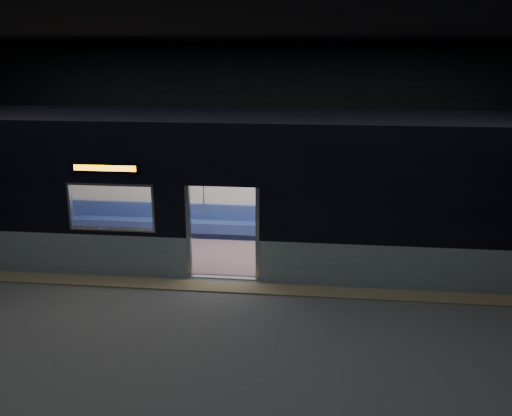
# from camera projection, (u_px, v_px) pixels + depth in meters

# --- Properties ---
(station_floor) EXTENTS (24.00, 14.00, 0.01)m
(station_floor) POSITION_uv_depth(u_px,v_px,m) (215.00, 299.00, 10.72)
(station_floor) COLOR #47494C
(station_floor) RESTS_ON ground
(station_envelope) EXTENTS (24.00, 14.00, 5.00)m
(station_envelope) POSITION_uv_depth(u_px,v_px,m) (210.00, 113.00, 9.69)
(station_envelope) COLOR black
(station_envelope) RESTS_ON station_floor
(tactile_strip) EXTENTS (22.80, 0.50, 0.03)m
(tactile_strip) POSITION_uv_depth(u_px,v_px,m) (220.00, 287.00, 11.23)
(tactile_strip) COLOR #8C7F59
(tactile_strip) RESTS_ON station_floor
(metro_car) EXTENTS (18.00, 3.04, 3.35)m
(metro_car) POSITION_uv_depth(u_px,v_px,m) (233.00, 179.00, 12.63)
(metro_car) COLOR #93A9B0
(metro_car) RESTS_ON station_floor
(passenger) EXTENTS (0.48, 0.77, 1.45)m
(passenger) POSITION_uv_depth(u_px,v_px,m) (357.00, 213.00, 13.55)
(passenger) COLOR black
(passenger) RESTS_ON metro_car
(handbag) EXTENTS (0.33, 0.29, 0.15)m
(handbag) POSITION_uv_depth(u_px,v_px,m) (358.00, 221.00, 13.35)
(handbag) COLOR black
(handbag) RESTS_ON passenger
(transit_map) EXTENTS (1.08, 0.03, 0.70)m
(transit_map) POSITION_uv_depth(u_px,v_px,m) (440.00, 186.00, 13.43)
(transit_map) COLOR white
(transit_map) RESTS_ON metro_car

